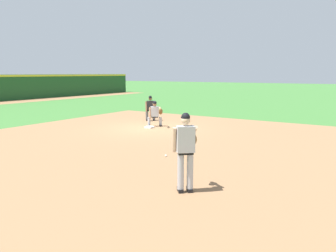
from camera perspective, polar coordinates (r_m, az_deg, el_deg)
ground_plane at (r=16.53m, az=-3.23°, el=-0.36°), size 160.00×160.00×0.00m
infield_dirt_patch at (r=12.09m, az=-1.26°, el=-3.88°), size 18.00×18.00×0.01m
first_base_bag at (r=16.53m, az=-3.23°, el=-0.20°), size 0.38×0.38×0.09m
baseball at (r=10.87m, az=-0.37°, el=-5.19°), size 0.07×0.07×0.07m
pitcher at (r=7.51m, az=3.13°, el=-3.74°), size 0.85×0.56×1.86m
first_baseman at (r=16.85m, az=-2.24°, el=2.35°), size 0.77×1.07×1.34m
umpire at (r=18.99m, az=-3.09°, el=3.30°), size 0.66×0.68×1.46m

